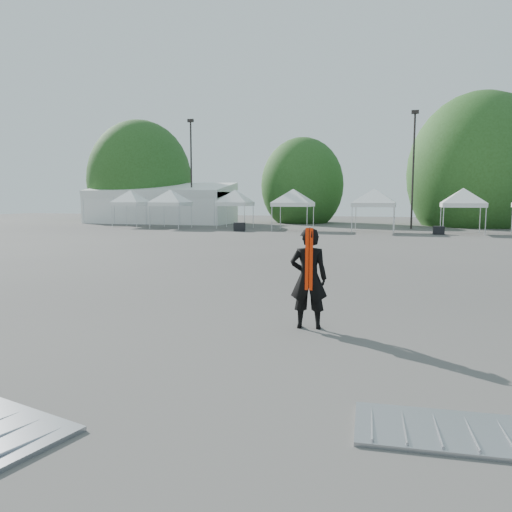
# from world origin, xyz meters

# --- Properties ---
(ground) EXTENTS (120.00, 120.00, 0.00)m
(ground) POSITION_xyz_m (0.00, 0.00, 0.00)
(ground) COLOR #474442
(ground) RESTS_ON ground
(marquee) EXTENTS (15.00, 6.25, 4.23)m
(marquee) POSITION_xyz_m (-22.00, 35.00, 1.97)
(marquee) COLOR white
(marquee) RESTS_ON ground
(light_pole_west) EXTENTS (0.60, 0.25, 10.30)m
(light_pole_west) POSITION_xyz_m (-18.00, 34.00, 5.77)
(light_pole_west) COLOR black
(light_pole_west) RESTS_ON ground
(light_pole_east) EXTENTS (0.60, 0.25, 9.80)m
(light_pole_east) POSITION_xyz_m (3.00, 32.00, 5.52)
(light_pole_east) COLOR black
(light_pole_east) RESTS_ON ground
(tree_far_w) EXTENTS (4.80, 4.80, 7.30)m
(tree_far_w) POSITION_xyz_m (-26.00, 38.00, 4.54)
(tree_far_w) COLOR #382314
(tree_far_w) RESTS_ON ground
(tree_mid_w) EXTENTS (4.16, 4.16, 6.33)m
(tree_mid_w) POSITION_xyz_m (-8.00, 40.00, 3.93)
(tree_mid_w) COLOR #382314
(tree_mid_w) RESTS_ON ground
(tree_mid_e) EXTENTS (5.12, 5.12, 7.79)m
(tree_mid_e) POSITION_xyz_m (9.00, 39.00, 4.84)
(tree_mid_e) COLOR #382314
(tree_mid_e) RESTS_ON ground
(tent_a) EXTENTS (3.74, 3.74, 3.88)m
(tent_a) POSITION_xyz_m (-21.46, 28.25, 3.06)
(tent_a) COLOR silver
(tent_a) RESTS_ON ground
(tent_b) EXTENTS (4.07, 4.07, 3.88)m
(tent_b) POSITION_xyz_m (-16.93, 27.13, 3.06)
(tent_b) COLOR silver
(tent_b) RESTS_ON ground
(tent_c) EXTENTS (3.83, 3.83, 3.88)m
(tent_c) POSITION_xyz_m (-11.65, 28.85, 3.06)
(tent_c) COLOR silver
(tent_c) RESTS_ON ground
(tent_d) EXTENTS (4.26, 4.26, 3.88)m
(tent_d) POSITION_xyz_m (-6.16, 27.25, 3.06)
(tent_d) COLOR silver
(tent_d) RESTS_ON ground
(tent_e) EXTENTS (4.52, 4.52, 3.88)m
(tent_e) POSITION_xyz_m (0.19, 27.07, 3.06)
(tent_e) COLOR silver
(tent_e) RESTS_ON ground
(tent_f) EXTENTS (4.21, 4.21, 3.88)m
(tent_f) POSITION_xyz_m (6.49, 27.17, 3.06)
(tent_f) COLOR silver
(tent_f) RESTS_ON ground
(man) EXTENTS (0.81, 0.60, 2.03)m
(man) POSITION_xyz_m (0.69, -2.45, 1.02)
(man) COLOR black
(man) RESTS_ON ground
(barrier_mid) EXTENTS (2.22, 1.22, 0.07)m
(barrier_mid) POSITION_xyz_m (3.08, -6.46, 0.03)
(barrier_mid) COLOR #96989D
(barrier_mid) RESTS_ON ground
(crate_west) EXTENTS (1.01, 0.86, 0.68)m
(crate_west) POSITION_xyz_m (-9.99, 25.08, 0.34)
(crate_west) COLOR black
(crate_west) RESTS_ON ground
(crate_mid) EXTENTS (0.78, 0.61, 0.60)m
(crate_mid) POSITION_xyz_m (4.82, 25.79, 0.30)
(crate_mid) COLOR black
(crate_mid) RESTS_ON ground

